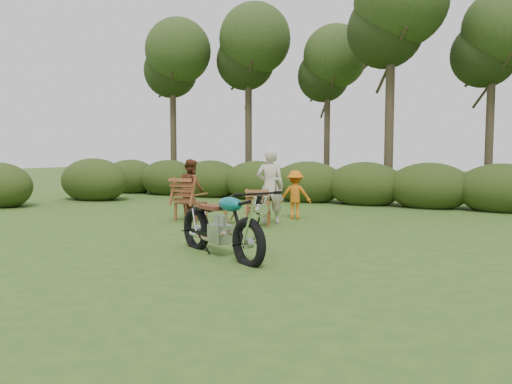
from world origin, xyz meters
The scene contains 10 objects.
ground centered at (0.00, 0.00, 0.00)m, with size 80.00×80.00×0.00m, color #2A511B.
tree_line centered at (0.50, 9.74, 3.81)m, with size 22.52×11.62×8.14m.
motorcycle centered at (0.11, -0.01, 0.00)m, with size 2.32×0.89×1.33m, color #0DA2AA, non-canonical shape.
lawn_chair_right centered at (-0.86, 3.19, 0.00)m, with size 0.59×0.59×0.87m, color brown, non-canonical shape.
lawn_chair_left centered at (-2.78, 3.21, 0.00)m, with size 0.74×0.74×1.07m, color #5F3117, non-canonical shape.
side_table centered at (-1.64, 3.19, 0.24)m, with size 0.46×0.38×0.47m, color brown, non-canonical shape.
cup centered at (-1.63, 3.23, 0.52)m, with size 0.12×0.12×0.09m, color beige.
adult_a centered at (-0.78, 3.65, 0.00)m, with size 0.65×0.43×1.79m, color beige.
adult_b centered at (-3.04, 3.60, 0.00)m, with size 0.75×0.58×1.53m, color brown.
child centered at (-0.61, 4.73, 0.00)m, with size 0.80×0.46×1.24m, color orange.
Camera 1 is at (4.48, -6.93, 1.73)m, focal length 35.00 mm.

